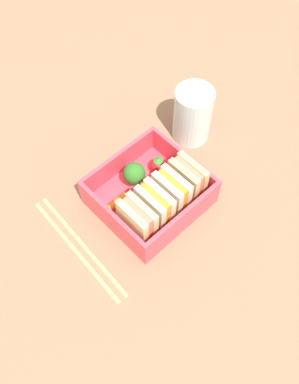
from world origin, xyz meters
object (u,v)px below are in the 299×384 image
object	(u,v)px
carrot_stick_far_left	(116,203)
drinking_glass	(193,115)
sandwich_center_left	(171,192)
sandwich_center_right	(137,220)
strawberry_far_left	(158,165)
sandwich_left	(187,178)
chopstick_pair	(79,247)
sandwich_center	(155,206)
broccoli_floret	(133,175)

from	to	relation	value
carrot_stick_far_left	drinking_glass	bearing A→B (deg)	-172.63
sandwich_center_left	sandwich_center_right	world-z (taller)	same
sandwich_center_right	strawberry_far_left	world-z (taller)	sandwich_center_right
sandwich_left	strawberry_far_left	distance (cm)	5.85
strawberry_far_left	chopstick_pair	size ratio (longest dim) A/B	0.15
sandwich_center	drinking_glass	bearing A→B (deg)	-154.08
sandwich_center_right	carrot_stick_far_left	size ratio (longest dim) A/B	1.48
strawberry_far_left	sandwich_center	bearing A→B (deg)	42.41
sandwich_center_right	carrot_stick_far_left	world-z (taller)	sandwich_center_right
sandwich_center	sandwich_center_right	size ratio (longest dim) A/B	1.00
sandwich_center_left	sandwich_center	world-z (taller)	same
broccoli_floret	chopstick_pair	world-z (taller)	broccoli_floret
broccoli_floret	carrot_stick_far_left	size ratio (longest dim) A/B	1.14
sandwich_left	strawberry_far_left	bearing A→B (deg)	-83.70
sandwich_center	carrot_stick_far_left	world-z (taller)	sandwich_center
drinking_glass	carrot_stick_far_left	bearing A→B (deg)	7.37
strawberry_far_left	broccoli_floret	xyz separation A→B (cm)	(4.78, -0.57, 1.46)
sandwich_center_left	chopstick_pair	world-z (taller)	sandwich_center_left
sandwich_left	drinking_glass	bearing A→B (deg)	-140.01
chopstick_pair	sandwich_center	bearing A→B (deg)	159.72
sandwich_center	sandwich_center_right	distance (cm)	3.36
strawberry_far_left	chopstick_pair	distance (cm)	17.46
carrot_stick_far_left	drinking_glass	distance (cm)	19.37
sandwich_left	sandwich_center_left	xyz separation A→B (cm)	(3.36, 0.00, 0.00)
sandwich_center_left	broccoli_floret	xyz separation A→B (cm)	(2.04, -6.15, -0.18)
strawberry_far_left	chopstick_pair	world-z (taller)	strawberry_far_left
sandwich_center	broccoli_floret	world-z (taller)	sandwich_center
sandwich_center	sandwich_center_right	world-z (taller)	same
sandwich_center	carrot_stick_far_left	bearing A→B (deg)	-60.65
sandwich_center	sandwich_left	bearing A→B (deg)	180.00
sandwich_center_left	sandwich_center	distance (cm)	3.36
carrot_stick_far_left	chopstick_pair	size ratio (longest dim) A/B	0.20
sandwich_center_right	sandwich_center	bearing A→B (deg)	180.00
sandwich_center_left	broccoli_floret	bearing A→B (deg)	-71.69
sandwich_center_left	broccoli_floret	size ratio (longest dim) A/B	1.30
chopstick_pair	drinking_glass	world-z (taller)	drinking_glass
carrot_stick_far_left	sandwich_center_left	bearing A→B (deg)	140.08
sandwich_left	carrot_stick_far_left	world-z (taller)	sandwich_left
sandwich_left	broccoli_floret	xyz separation A→B (cm)	(5.40, -6.15, -0.18)
chopstick_pair	broccoli_floret	bearing A→B (deg)	-170.72
broccoli_floret	sandwich_center_right	bearing A→B (deg)	52.68
strawberry_far_left	carrot_stick_far_left	size ratio (longest dim) A/B	0.77
sandwich_center	chopstick_pair	xyz separation A→B (cm)	(11.14, -4.12, -3.89)
sandwich_left	sandwich_center	bearing A→B (deg)	0.00
sandwich_center_left	drinking_glass	bearing A→B (deg)	-148.39
strawberry_far_left	drinking_glass	size ratio (longest dim) A/B	0.33
sandwich_center	chopstick_pair	distance (cm)	12.50
chopstick_pair	sandwich_center_right	bearing A→B (deg)	152.11
sandwich_center	strawberry_far_left	world-z (taller)	sandwich_center
sandwich_center_left	chopstick_pair	xyz separation A→B (cm)	(14.50, -4.12, -3.89)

